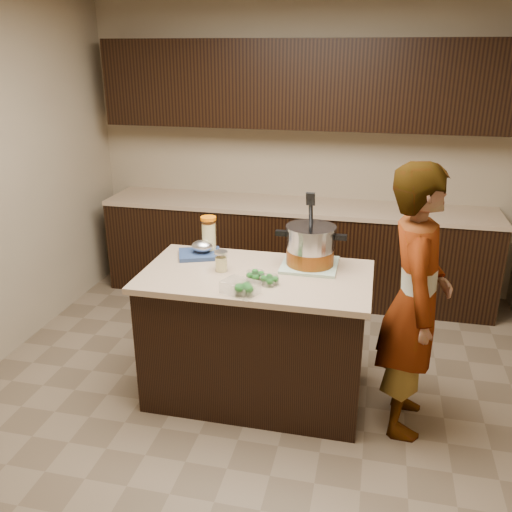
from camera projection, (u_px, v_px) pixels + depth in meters
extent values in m
plane|color=brown|center=(256.00, 393.00, 3.77)|extent=(4.00, 4.00, 0.00)
cube|color=tan|center=(303.00, 150.00, 5.11)|extent=(4.00, 0.04, 2.70)
cube|color=tan|center=(93.00, 399.00, 1.46)|extent=(4.00, 0.04, 2.70)
cube|color=black|center=(295.00, 252.00, 5.16)|extent=(3.60, 0.60, 0.86)
cube|color=tan|center=(297.00, 206.00, 5.00)|extent=(3.60, 0.63, 0.04)
cube|color=black|center=(302.00, 84.00, 4.73)|extent=(3.60, 0.35, 0.75)
cube|color=black|center=(256.00, 338.00, 3.61)|extent=(1.40, 0.75, 0.86)
cube|color=tan|center=(256.00, 276.00, 3.45)|extent=(1.46, 0.81, 0.04)
cube|color=#62926B|center=(310.00, 265.00, 3.56)|extent=(0.36, 0.36, 0.02)
cylinder|color=#B7B7BC|center=(310.00, 246.00, 3.51)|extent=(0.31, 0.31, 0.24)
cylinder|color=brown|center=(310.00, 257.00, 3.54)|extent=(0.31, 0.31, 0.10)
cylinder|color=#B7B7BC|center=(311.00, 227.00, 3.46)|extent=(0.33, 0.33, 0.02)
cube|color=black|center=(282.00, 233.00, 3.52)|extent=(0.08, 0.04, 0.03)
cube|color=black|center=(341.00, 237.00, 3.44)|extent=(0.08, 0.04, 0.03)
cylinder|color=black|center=(311.00, 219.00, 3.41)|extent=(0.03, 0.13, 0.30)
cylinder|color=#D7CA83|center=(209.00, 238.00, 3.76)|extent=(0.09, 0.09, 0.22)
cylinder|color=white|center=(209.00, 237.00, 3.75)|extent=(0.10, 0.10, 0.24)
cylinder|color=orange|center=(208.00, 219.00, 3.71)|extent=(0.11, 0.11, 0.02)
cylinder|color=#D7CA83|center=(221.00, 264.00, 3.47)|extent=(0.08, 0.08, 0.09)
cylinder|color=white|center=(221.00, 262.00, 3.47)|extent=(0.09, 0.09, 0.12)
cylinder|color=silver|center=(221.00, 252.00, 3.44)|extent=(0.10, 0.10, 0.02)
cylinder|color=silver|center=(270.00, 280.00, 3.28)|extent=(0.12, 0.12, 0.05)
cylinder|color=silver|center=(255.00, 276.00, 3.34)|extent=(0.12, 0.12, 0.06)
cube|color=silver|center=(240.00, 287.00, 3.16)|extent=(0.24, 0.21, 0.07)
cube|color=navy|center=(200.00, 254.00, 3.73)|extent=(0.34, 0.31, 0.03)
ellipsoid|color=silver|center=(202.00, 247.00, 3.71)|extent=(0.14, 0.12, 0.08)
imported|color=gray|center=(415.00, 302.00, 3.19)|extent=(0.41, 0.62, 1.68)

